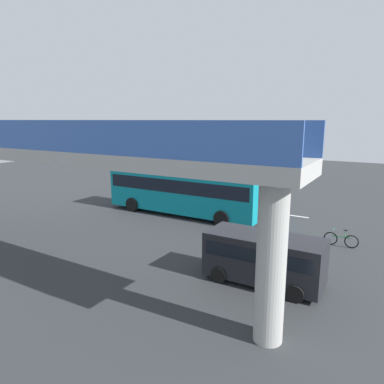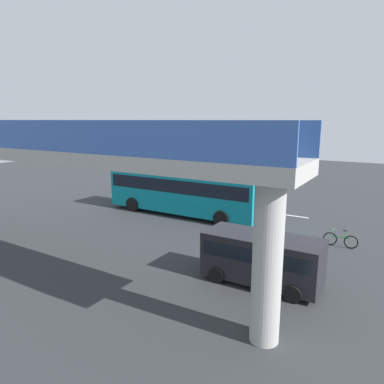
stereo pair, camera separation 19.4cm
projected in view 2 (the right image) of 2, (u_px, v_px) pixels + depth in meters
name	position (u px, v px, depth m)	size (l,w,h in m)	color
ground	(179.00, 210.00, 26.44)	(80.00, 80.00, 0.00)	#2D3033
city_bus	(183.00, 189.00, 24.85)	(11.54, 2.85, 3.15)	#0C8493
parked_van	(262.00, 256.00, 14.40)	(4.80, 2.17, 2.05)	black
bicycle_green	(340.00, 240.00, 18.65)	(1.77, 0.44, 0.96)	black
pedestrian	(247.00, 196.00, 27.13)	(0.38, 0.38, 1.79)	#2D2D38
traffic_sign	(213.00, 177.00, 29.70)	(0.08, 0.60, 2.80)	slate
lane_dash_leftmost	(294.00, 216.00, 24.69)	(2.00, 0.20, 0.01)	silver
lane_dash_left	(242.00, 209.00, 26.71)	(2.00, 0.20, 0.01)	silver
lane_dash_centre	(197.00, 202.00, 28.74)	(2.00, 0.20, 0.01)	silver
lane_dash_right	(158.00, 197.00, 30.76)	(2.00, 0.20, 0.01)	silver
lane_dash_rightmost	(124.00, 192.00, 32.78)	(2.00, 0.20, 0.01)	silver
pedestrian_overpass	(30.00, 162.00, 15.38)	(24.00, 2.60, 6.69)	#9E9E99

